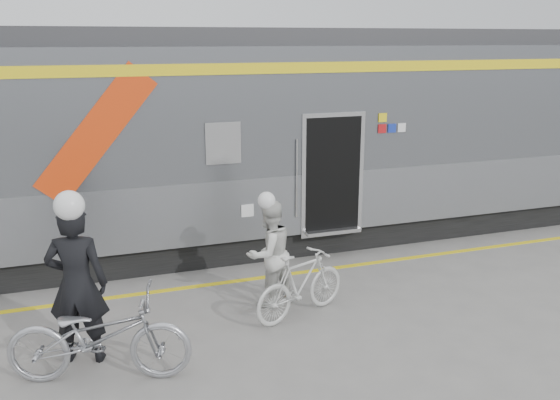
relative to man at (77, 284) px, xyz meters
name	(u,v)px	position (x,y,z in m)	size (l,w,h in m)	color
ground	(277,341)	(2.46, -0.37, -1.02)	(90.00, 90.00, 0.00)	slate
train	(194,141)	(2.24, 3.83, 1.03)	(24.00, 3.17, 4.10)	black
safety_strip	(236,281)	(2.46, 1.78, -1.02)	(24.00, 0.12, 0.01)	yellow
man	(77,284)	(0.00, 0.00, 0.00)	(0.74, 0.49, 2.04)	black
bicycle_left	(99,336)	(0.20, -0.55, -0.46)	(0.75, 2.14, 1.12)	#A1A2A8
woman	(269,253)	(2.73, 0.79, -0.21)	(0.79, 0.61, 1.62)	silver
bicycle_right	(301,284)	(3.03, 0.24, -0.53)	(0.46, 1.64, 0.98)	beige
helmet_man	(68,190)	(0.00, 0.00, 1.20)	(0.35, 0.35, 0.35)	white
helmet_woman	(269,193)	(2.73, 0.79, 0.73)	(0.26, 0.26, 0.26)	white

